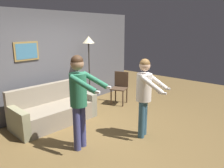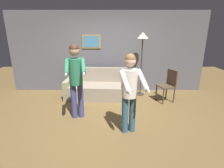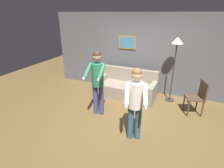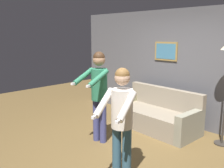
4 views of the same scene
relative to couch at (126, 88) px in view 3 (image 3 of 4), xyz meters
name	(u,v)px [view 3 (image 3 of 4)]	position (x,y,z in m)	size (l,w,h in m)	color
ground_plane	(121,119)	(0.30, -1.38, -0.28)	(12.00, 12.00, 0.00)	brown
back_wall_assembly	(142,54)	(0.30, 0.66, 1.03)	(6.40, 0.09, 2.60)	#54545A
couch	(126,88)	(0.00, 0.00, 0.00)	(1.94, 0.95, 0.87)	gray
torchiere_lamp	(176,49)	(1.37, 0.21, 1.34)	(0.33, 0.33, 1.95)	#332D28
person_standing_left	(97,78)	(-0.35, -1.36, 0.78)	(0.52, 0.74, 1.73)	#3C3F73
person_standing_right	(135,99)	(0.80, -1.97, 0.68)	(0.54, 0.66, 1.61)	#2F5368
dining_chair_distant	(198,96)	(2.09, -0.32, 0.25)	(0.53, 0.53, 0.93)	#4C3828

